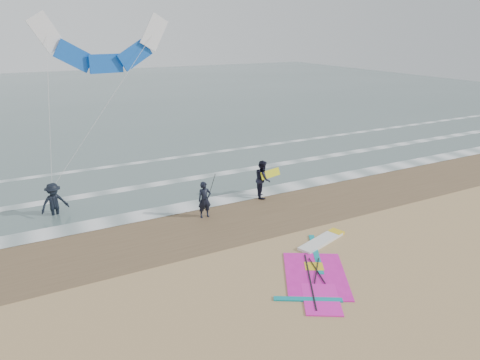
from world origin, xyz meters
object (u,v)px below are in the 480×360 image
person_standing (205,200)px  windsurf_rig (319,265)px  surf_kite (104,48)px  person_wading (53,196)px  person_walking (263,179)px

person_standing → windsurf_rig: bearing=-68.3°
windsurf_rig → person_standing: bearing=108.4°
windsurf_rig → surf_kite: (-4.52, 12.25, 7.24)m
person_wading → person_walking: bearing=-29.0°
windsurf_rig → person_wading: 12.29m
windsurf_rig → surf_kite: surf_kite is taller
person_standing → person_wading: (-6.07, 3.34, 0.12)m
person_standing → surf_kite: surf_kite is taller
windsurf_rig → surf_kite: bearing=110.3°
person_standing → person_wading: person_wading is taller
person_standing → surf_kite: 9.37m
person_standing → surf_kite: bearing=115.2°
person_walking → person_wading: bearing=98.4°
person_wading → surf_kite: surf_kite is taller
person_wading → surf_kite: (3.51, 3.00, 6.30)m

